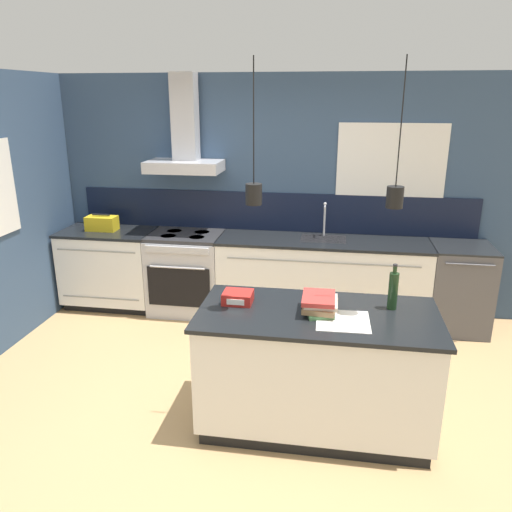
% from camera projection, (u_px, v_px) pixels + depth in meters
% --- Properties ---
extents(ground_plane, '(16.00, 16.00, 0.00)m').
position_uv_depth(ground_plane, '(240.00, 401.00, 4.06)').
color(ground_plane, tan).
rests_on(ground_plane, ground).
extents(wall_back, '(5.60, 2.33, 2.60)m').
position_uv_depth(wall_back, '(268.00, 191.00, 5.53)').
color(wall_back, '#354C6B').
rests_on(wall_back, ground_plane).
extents(counter_run_left, '(1.05, 0.64, 0.91)m').
position_uv_depth(counter_run_left, '(111.00, 268.00, 5.79)').
color(counter_run_left, black).
rests_on(counter_run_left, ground_plane).
extents(counter_run_sink, '(2.24, 0.64, 1.28)m').
position_uv_depth(counter_run_sink, '(322.00, 279.00, 5.42)').
color(counter_run_sink, black).
rests_on(counter_run_sink, ground_plane).
extents(oven_range, '(0.80, 0.66, 0.91)m').
position_uv_depth(oven_range, '(187.00, 273.00, 5.64)').
color(oven_range, '#B5B5BA').
rests_on(oven_range, ground_plane).
extents(dishwasher, '(0.60, 0.65, 0.91)m').
position_uv_depth(dishwasher, '(458.00, 288.00, 5.20)').
color(dishwasher, '#4C4C51').
rests_on(dishwasher, ground_plane).
extents(kitchen_island, '(1.70, 0.84, 0.91)m').
position_uv_depth(kitchen_island, '(316.00, 369.00, 3.65)').
color(kitchen_island, black).
rests_on(kitchen_island, ground_plane).
extents(bottle_on_island, '(0.07, 0.07, 0.34)m').
position_uv_depth(bottle_on_island, '(393.00, 290.00, 3.53)').
color(bottle_on_island, '#193319').
rests_on(bottle_on_island, kitchen_island).
extents(book_stack, '(0.25, 0.32, 0.13)m').
position_uv_depth(book_stack, '(320.00, 304.00, 3.49)').
color(book_stack, '#4C7F4C').
rests_on(book_stack, kitchen_island).
extents(red_supply_box, '(0.21, 0.19, 0.08)m').
position_uv_depth(red_supply_box, '(238.00, 297.00, 3.67)').
color(red_supply_box, red).
rests_on(red_supply_box, kitchen_island).
extents(paper_pile, '(0.36, 0.36, 0.01)m').
position_uv_depth(paper_pile, '(343.00, 321.00, 3.37)').
color(paper_pile, silver).
rests_on(paper_pile, kitchen_island).
extents(yellow_toolbox, '(0.34, 0.18, 0.19)m').
position_uv_depth(yellow_toolbox, '(102.00, 223.00, 5.63)').
color(yellow_toolbox, gold).
rests_on(yellow_toolbox, counter_run_left).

